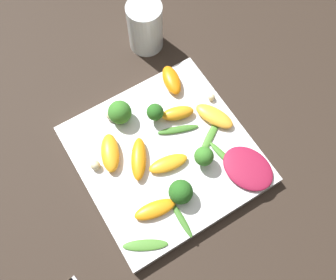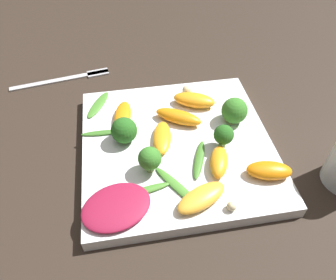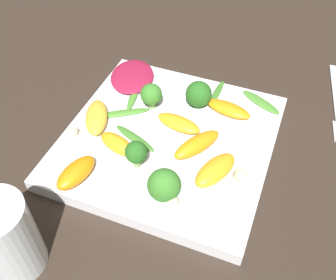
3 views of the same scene
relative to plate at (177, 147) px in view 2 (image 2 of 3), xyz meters
name	(u,v)px [view 2 (image 2 of 3)]	position (x,y,z in m)	size (l,w,h in m)	color
ground_plane	(177,151)	(0.00, 0.00, -0.01)	(2.40, 2.40, 0.00)	#2D231C
plate	(177,147)	(0.00, 0.00, 0.00)	(0.29, 0.29, 0.02)	white
fork	(71,77)	(0.17, -0.22, -0.01)	(0.19, 0.05, 0.01)	#B2B2B7
radicchio_leaf_0	(116,207)	(0.10, 0.10, 0.02)	(0.11, 0.09, 0.01)	maroon
orange_segment_0	(178,117)	(-0.01, -0.05, 0.02)	(0.08, 0.06, 0.02)	orange
orange_segment_1	(201,197)	(-0.01, 0.11, 0.02)	(0.08, 0.06, 0.02)	#FCAD33
orange_segment_2	(123,116)	(0.08, -0.07, 0.02)	(0.04, 0.07, 0.01)	orange
orange_segment_3	(269,170)	(-0.11, 0.08, 0.02)	(0.07, 0.04, 0.02)	orange
orange_segment_4	(219,162)	(-0.05, 0.06, 0.02)	(0.04, 0.06, 0.02)	orange
orange_segment_5	(162,137)	(0.02, -0.01, 0.02)	(0.04, 0.07, 0.01)	orange
orange_segment_6	(194,100)	(-0.04, -0.08, 0.02)	(0.08, 0.06, 0.02)	orange
broccoli_floret_0	(150,159)	(0.05, 0.05, 0.03)	(0.03, 0.03, 0.04)	#7A9E51
broccoli_floret_1	(124,130)	(0.08, -0.02, 0.03)	(0.04, 0.04, 0.04)	#7A9E51
broccoli_floret_2	(234,111)	(-0.10, -0.03, 0.03)	(0.04, 0.04, 0.04)	#7A9E51
broccoli_floret_3	(224,135)	(-0.07, 0.02, 0.03)	(0.03, 0.03, 0.04)	#7A9E51
arugula_sprig_0	(102,133)	(0.11, -0.04, 0.01)	(0.07, 0.01, 0.00)	#3D7528
arugula_sprig_1	(98,105)	(0.12, -0.11, 0.01)	(0.05, 0.07, 0.00)	#47842D
arugula_sprig_2	(199,159)	(-0.02, 0.04, 0.01)	(0.04, 0.07, 0.01)	#3D7528
arugula_sprig_3	(146,190)	(0.06, 0.08, 0.01)	(0.07, 0.02, 0.01)	#47842D
arugula_sprig_4	(178,187)	(0.02, 0.08, 0.01)	(0.06, 0.08, 0.00)	#47842D
macadamia_nut_0	(237,110)	(-0.11, -0.05, 0.02)	(0.02, 0.02, 0.02)	beige
macadamia_nut_1	(232,206)	(-0.05, 0.13, 0.02)	(0.01, 0.01, 0.01)	beige
macadamia_nut_2	(187,90)	(-0.04, -0.11, 0.02)	(0.02, 0.02, 0.02)	beige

